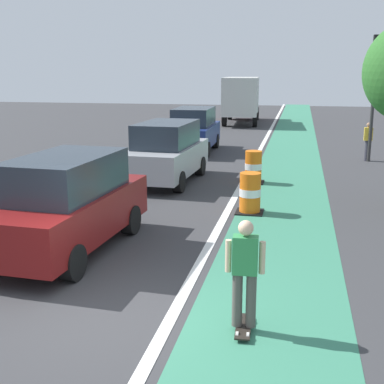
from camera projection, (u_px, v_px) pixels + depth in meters
ground_plane at (113, 316)px, 8.11m from camera, size 100.00×100.00×0.00m
bike_lane_strip at (289, 174)px, 19.07m from camera, size 2.50×80.00×0.01m
lane_divider_stripe at (248, 173)px, 19.37m from camera, size 0.20×80.00×0.01m
skateboarder_on_lane at (245, 273)px, 7.46m from camera, size 0.57×0.81×1.69m
parked_suv_nearest at (67, 203)px, 10.82m from camera, size 2.13×4.70×2.04m
parked_suv_second at (167, 152)px, 17.58m from camera, size 2.08×4.68×2.04m
parked_suv_third at (194, 130)px, 24.11m from camera, size 1.99×4.63×2.04m
traffic_barrel_front at (250, 193)px, 13.86m from camera, size 0.73×0.73×1.09m
traffic_barrel_mid at (253, 167)px, 17.57m from camera, size 0.73×0.73×1.09m
delivery_truck_down_block at (242, 97)px, 36.91m from camera, size 2.73×7.72×3.23m
traffic_light_corner at (375, 76)px, 21.02m from camera, size 0.41×0.32×5.10m
pedestrian_crossing at (368, 140)px, 21.74m from camera, size 0.34×0.20×1.61m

